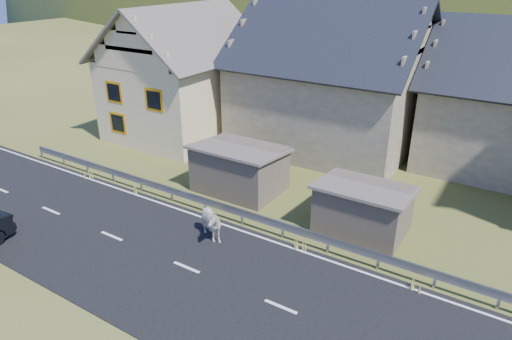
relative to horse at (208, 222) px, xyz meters
The scene contains 9 objects.
ground 2.27m from the horse, 75.16° to the right, with size 160.00×160.00×0.00m, color #3D4317.
road 2.26m from the horse, 75.16° to the right, with size 60.00×7.00×0.04m, color black.
lane_markings 2.25m from the horse, 75.16° to the right, with size 60.00×6.60×0.01m, color silver.
guardrail 1.73m from the horse, 71.57° to the left, with size 28.10×0.09×0.75m.
shed_left 4.69m from the horse, 108.13° to the left, with size 4.30×3.30×2.40m, color brown.
shed_right 6.41m from the horse, 38.06° to the left, with size 3.80×2.90×2.20m, color brown.
house_cream 14.18m from the horse, 133.57° to the left, with size 7.80×9.80×8.30m.
house_stone_a 13.51m from the horse, 92.02° to the left, with size 10.80×9.80×8.90m.
horse is the anchor object (origin of this frame).
Camera 1 is at (9.58, -10.38, 10.23)m, focal length 32.00 mm.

